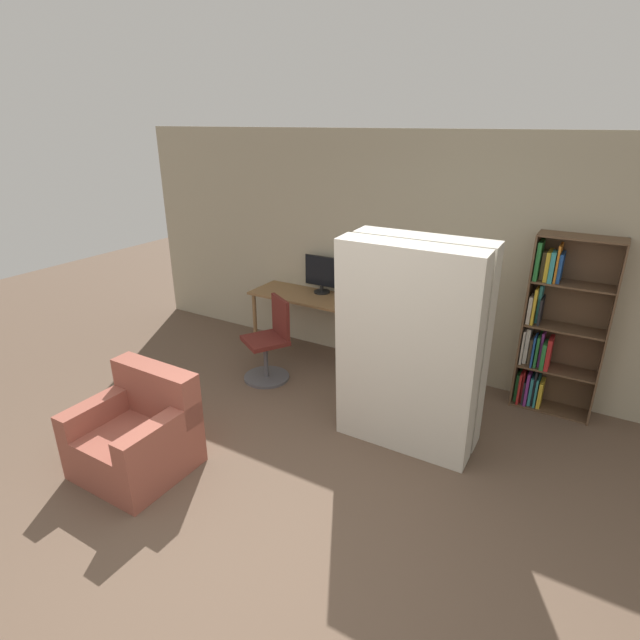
# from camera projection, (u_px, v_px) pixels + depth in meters

# --- Properties ---
(ground_plane) EXTENTS (16.00, 16.00, 0.00)m
(ground_plane) POSITION_uv_depth(u_px,v_px,m) (241.00, 566.00, 3.34)
(ground_plane) COLOR brown
(wall_back) EXTENTS (8.00, 0.06, 2.70)m
(wall_back) POSITION_uv_depth(u_px,v_px,m) (426.00, 259.00, 5.53)
(wall_back) COLOR tan
(wall_back) RESTS_ON ground
(desk) EXTENTS (1.47, 0.58, 0.78)m
(desk) POSITION_uv_depth(u_px,v_px,m) (309.00, 303.00, 6.15)
(desk) COLOR brown
(desk) RESTS_ON ground
(monitor) EXTENTS (0.47, 0.20, 0.46)m
(monitor) POSITION_uv_depth(u_px,v_px,m) (322.00, 273.00, 6.12)
(monitor) COLOR black
(monitor) RESTS_ON desk
(office_chair) EXTENTS (0.60, 0.60, 0.95)m
(office_chair) POSITION_uv_depth(u_px,v_px,m) (270.00, 346.00, 5.65)
(office_chair) COLOR #4C4C51
(office_chair) RESTS_ON ground
(bookshelf) EXTENTS (0.75, 0.32, 1.80)m
(bookshelf) POSITION_uv_depth(u_px,v_px,m) (553.00, 330.00, 4.93)
(bookshelf) COLOR brown
(bookshelf) RESTS_ON ground
(mattress_near) EXTENTS (1.21, 0.34, 1.90)m
(mattress_near) POSITION_uv_depth(u_px,v_px,m) (406.00, 353.00, 4.20)
(mattress_near) COLOR beige
(mattress_near) RESTS_ON ground
(mattress_far) EXTENTS (1.21, 0.33, 1.90)m
(mattress_far) POSITION_uv_depth(u_px,v_px,m) (419.00, 340.00, 4.46)
(mattress_far) COLOR beige
(mattress_far) RESTS_ON ground
(armchair) EXTENTS (0.85, 0.80, 0.85)m
(armchair) POSITION_uv_depth(u_px,v_px,m) (139.00, 434.00, 4.20)
(armchair) COLOR #934C3D
(armchair) RESTS_ON ground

